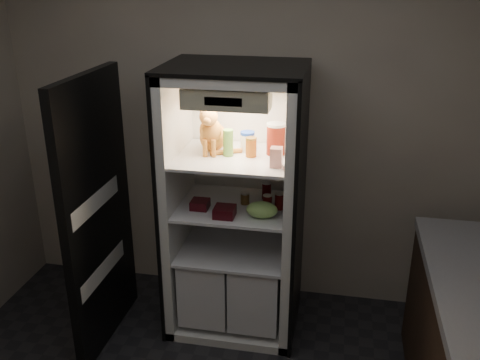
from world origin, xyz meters
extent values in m
plane|color=beige|center=(0.00, 1.80, 1.35)|extent=(3.60, 0.00, 3.60)
cube|color=white|center=(0.00, 1.67, 0.93)|extent=(0.85, 0.06, 1.85)
cube|color=white|center=(-0.40, 1.35, 0.93)|extent=(0.06, 0.70, 1.85)
cube|color=white|center=(0.40, 1.35, 0.93)|extent=(0.06, 0.70, 1.85)
cube|color=white|center=(0.00, 1.35, 1.82)|extent=(0.85, 0.70, 0.06)
cube|color=white|center=(0.00, 1.35, 0.03)|extent=(0.85, 0.70, 0.06)
cube|color=black|center=(-0.44, 1.35, 0.93)|extent=(0.02, 0.72, 1.87)
cube|color=black|center=(0.44, 1.35, 0.93)|extent=(0.02, 0.72, 1.87)
cube|color=black|center=(0.00, 1.35, 1.86)|extent=(0.90, 0.72, 0.02)
cube|color=white|center=(0.00, 1.32, 1.28)|extent=(0.73, 0.62, 0.02)
cube|color=white|center=(0.00, 1.32, 0.93)|extent=(0.73, 0.62, 0.02)
cube|color=white|center=(-0.18, 1.32, 0.35)|extent=(0.34, 0.58, 0.48)
cube|color=white|center=(0.18, 1.32, 0.35)|extent=(0.34, 0.58, 0.48)
cube|color=white|center=(0.00, 1.32, 0.60)|extent=(0.73, 0.62, 0.02)
cube|color=beige|center=(0.00, 1.11, 1.72)|extent=(0.52, 0.18, 0.12)
cube|color=black|center=(0.00, 1.02, 1.72)|extent=(0.22, 0.01, 0.05)
cube|color=black|center=(-0.85, 1.03, 0.93)|extent=(0.07, 0.87, 1.85)
cube|color=white|center=(-0.85, 0.97, 0.55)|extent=(0.07, 0.64, 0.12)
cube|color=white|center=(-0.85, 0.97, 1.05)|extent=(0.07, 0.64, 0.12)
ellipsoid|color=#B75D17|center=(-0.16, 1.42, 1.38)|extent=(0.19, 0.23, 0.19)
ellipsoid|color=#B75D17|center=(-0.16, 1.33, 1.45)|extent=(0.15, 0.14, 0.16)
sphere|color=orange|center=(-0.15, 1.27, 1.56)|extent=(0.12, 0.12, 0.12)
sphere|color=orange|center=(-0.15, 1.23, 1.54)|extent=(0.05, 0.05, 0.05)
cone|color=orange|center=(-0.19, 1.28, 1.62)|extent=(0.05, 0.05, 0.05)
cone|color=orange|center=(-0.12, 1.29, 1.62)|extent=(0.05, 0.05, 0.05)
cylinder|color=#B75D17|center=(-0.18, 1.27, 1.35)|extent=(0.03, 0.03, 0.12)
cylinder|color=#B75D17|center=(-0.12, 1.28, 1.35)|extent=(0.03, 0.03, 0.12)
cylinder|color=#B75D17|center=(-0.06, 1.35, 1.31)|extent=(0.20, 0.13, 0.03)
cylinder|color=#217C35|center=(-0.04, 1.32, 1.37)|extent=(0.07, 0.07, 0.16)
cylinder|color=#217C35|center=(-0.04, 1.32, 1.46)|extent=(0.07, 0.07, 0.01)
cylinder|color=white|center=(0.07, 1.44, 1.35)|extent=(0.09, 0.09, 0.11)
cylinder|color=#1A3FB6|center=(0.07, 1.44, 1.41)|extent=(0.10, 0.10, 0.02)
cylinder|color=maroon|center=(0.11, 1.33, 1.35)|extent=(0.07, 0.07, 0.12)
cylinder|color=#AD7C2E|center=(0.11, 1.33, 1.41)|extent=(0.07, 0.07, 0.01)
cylinder|color=maroon|center=(0.26, 1.41, 1.39)|extent=(0.12, 0.12, 0.19)
cylinder|color=white|center=(0.26, 1.41, 1.49)|extent=(0.12, 0.12, 0.02)
cube|color=white|center=(0.29, 1.18, 1.35)|extent=(0.07, 0.07, 0.12)
cylinder|color=black|center=(0.20, 1.47, 1.00)|extent=(0.06, 0.06, 0.11)
cylinder|color=#B2B2B2|center=(0.20, 1.47, 1.06)|extent=(0.06, 0.06, 0.00)
cylinder|color=black|center=(0.31, 1.31, 0.99)|extent=(0.06, 0.06, 0.11)
cylinder|color=#B2B2B2|center=(0.31, 1.31, 1.05)|extent=(0.06, 0.06, 0.00)
cylinder|color=black|center=(0.23, 1.27, 0.99)|extent=(0.06, 0.06, 0.11)
cylinder|color=#B2B2B2|center=(0.23, 1.27, 1.05)|extent=(0.06, 0.06, 0.00)
cylinder|color=brown|center=(0.07, 1.35, 0.98)|extent=(0.06, 0.06, 0.07)
cylinder|color=#B2B2B2|center=(0.07, 1.35, 1.02)|extent=(0.06, 0.06, 0.01)
ellipsoid|color=#76AE51|center=(0.21, 1.17, 0.99)|extent=(0.20, 0.15, 0.10)
cube|color=#440B12|center=(-0.21, 1.22, 0.97)|extent=(0.12, 0.12, 0.06)
cube|color=#440B12|center=(-0.02, 1.13, 0.97)|extent=(0.13, 0.13, 0.07)
camera|label=1|loc=(0.67, -1.89, 2.44)|focal=40.00mm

